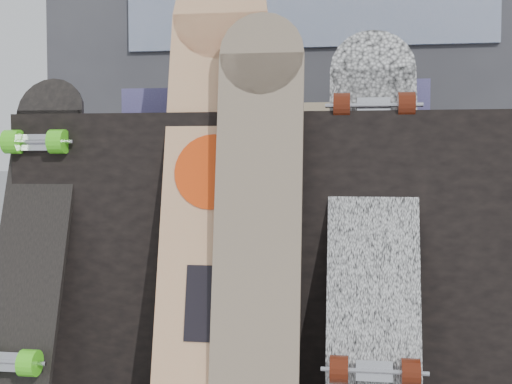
% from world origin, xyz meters
% --- Properties ---
extents(vendor_table, '(1.60, 0.60, 0.80)m').
position_xyz_m(vendor_table, '(0.00, 0.50, 0.40)').
color(vendor_table, black).
rests_on(vendor_table, ground).
extents(booth, '(2.40, 0.22, 2.20)m').
position_xyz_m(booth, '(0.00, 1.35, 1.10)').
color(booth, '#38373D').
rests_on(booth, ground).
extents(merch_box_purple, '(0.18, 0.12, 0.10)m').
position_xyz_m(merch_box_purple, '(-0.47, 0.54, 0.85)').
color(merch_box_purple, '#3D3874').
rests_on(merch_box_purple, vendor_table).
extents(merch_box_small, '(0.14, 0.14, 0.12)m').
position_xyz_m(merch_box_small, '(0.36, 0.58, 0.86)').
color(merch_box_small, '#3D3874').
rests_on(merch_box_small, vendor_table).
extents(merch_box_flat, '(0.22, 0.10, 0.06)m').
position_xyz_m(merch_box_flat, '(0.02, 0.67, 0.83)').
color(merch_box_flat, '#D1B78C').
rests_on(merch_box_flat, vendor_table).
extents(longboard_geisha, '(0.28, 0.31, 1.23)m').
position_xyz_m(longboard_geisha, '(-0.19, 0.18, 0.65)').
color(longboard_geisha, beige).
rests_on(longboard_geisha, ground).
extents(longboard_celtic, '(0.23, 0.20, 1.07)m').
position_xyz_m(longboard_celtic, '(-0.06, 0.12, 0.57)').
color(longboard_celtic, beige).
rests_on(longboard_celtic, ground).
extents(longboard_cascadia, '(0.24, 0.39, 1.05)m').
position_xyz_m(longboard_cascadia, '(0.25, 0.19, 0.54)').
color(longboard_cascadia, white).
rests_on(longboard_cascadia, ground).
extents(skateboard_dark, '(0.21, 0.36, 0.92)m').
position_xyz_m(skateboard_dark, '(-0.71, 0.15, 0.47)').
color(skateboard_dark, black).
rests_on(skateboard_dark, ground).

